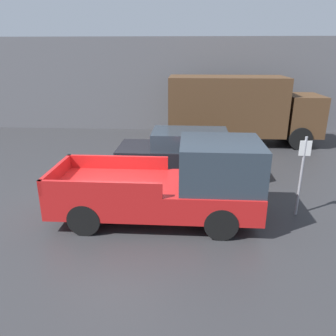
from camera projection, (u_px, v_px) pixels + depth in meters
ground_plane at (116, 207)px, 9.48m from camera, size 60.00×60.00×0.00m
building_wall at (152, 85)px, 18.03m from camera, size 28.00×0.15×4.98m
pickup_truck at (176, 184)px, 8.49m from camera, size 5.32×2.09×2.16m
car at (187, 152)px, 11.69m from camera, size 4.79×1.90×1.63m
delivery_truck at (238, 108)px, 15.56m from camera, size 7.06×2.33×3.15m
parking_sign at (302, 172)px, 8.63m from camera, size 0.30×0.07×2.21m
newspaper_box at (191, 122)px, 18.27m from camera, size 0.45×0.40×1.01m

